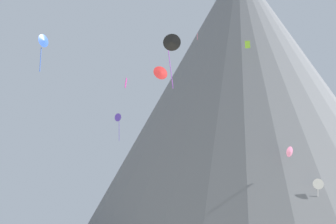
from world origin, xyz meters
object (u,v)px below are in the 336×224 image
kite_white_low (318,184)px  kite_blue_mid (44,42)px  kite_pink_mid (290,152)px  kite_lime_high (248,44)px  kite_gold_mid (285,156)px  kite_rainbow_high (197,37)px  kite_red_high (161,73)px  kite_violet_mid (247,138)px  kite_cyan_low (303,176)px  rock_massif (243,92)px  kite_magenta_mid (126,83)px  kite_black_mid (172,43)px  kite_indigo_mid (119,118)px

kite_white_low → kite_blue_mid: size_ratio=0.73×
kite_pink_mid → kite_lime_high: size_ratio=1.12×
kite_gold_mid → kite_lime_high: size_ratio=2.22×
kite_rainbow_high → kite_gold_mid: 27.33m
kite_white_low → kite_red_high: bearing=7.7°
kite_violet_mid → kite_rainbow_high: size_ratio=1.81×
kite_gold_mid → kite_pink_mid: (0.21, -3.62, 0.29)m
kite_rainbow_high → kite_white_low: 34.23m
kite_cyan_low → kite_pink_mid: bearing=-87.4°
kite_pink_mid → kite_blue_mid: 42.73m
rock_massif → kite_gold_mid: bearing=-81.6°
kite_white_low → kite_cyan_low: bearing=-84.9°
rock_massif → kite_pink_mid: 36.10m
kite_magenta_mid → kite_lime_high: bearing=1.6°
kite_red_high → kite_pink_mid: size_ratio=1.44×
kite_rainbow_high → kite_white_low: size_ratio=0.40×
rock_massif → kite_black_mid: 59.16m
kite_cyan_low → kite_black_mid: kite_black_mid is taller
kite_white_low → kite_black_mid: size_ratio=0.51×
kite_magenta_mid → kite_black_mid: kite_black_mid is taller
kite_lime_high → kite_indigo_mid: 28.92m
kite_blue_mid → kite_magenta_mid: bearing=7.6°
kite_gold_mid → kite_black_mid: 35.49m
kite_magenta_mid → kite_cyan_low: (28.78, 18.62, -12.35)m
kite_gold_mid → kite_blue_mid: (-31.32, -31.02, 9.27)m
kite_magenta_mid → kite_pink_mid: 28.58m
kite_rainbow_high → kite_indigo_mid: 21.20m
kite_indigo_mid → kite_cyan_low: bearing=-152.0°
kite_violet_mid → kite_rainbow_high: kite_rainbow_high is taller
kite_rainbow_high → kite_violet_mid: bearing=142.3°
kite_red_high → kite_gold_mid: size_ratio=0.73×
kite_pink_mid → kite_indigo_mid: 31.64m
kite_lime_high → kite_gold_mid: bearing=-7.8°
rock_massif → kite_violet_mid: size_ratio=43.60×
kite_gold_mid → kite_blue_mid: kite_blue_mid is taller
kite_white_low → kite_indigo_mid: 36.91m
kite_magenta_mid → kite_red_high: size_ratio=0.60×
rock_massif → kite_white_low: 39.93m
kite_violet_mid → kite_gold_mid: size_ratio=0.69×
kite_magenta_mid → kite_white_low: (29.05, 9.71, -14.29)m
kite_black_mid → kite_blue_mid: size_ratio=1.45×
rock_massif → kite_magenta_mid: (-20.88, -40.94, -9.20)m
kite_lime_high → kite_violet_mid: bearing=-58.2°
kite_gold_mid → kite_cyan_low: bearing=172.2°
kite_pink_mid → kite_black_mid: kite_black_mid is taller
kite_magenta_mid → kite_rainbow_high: 23.93m
kite_gold_mid → kite_pink_mid: size_ratio=1.98×
kite_rainbow_high → kite_red_high: (-6.10, -8.78, -9.67)m
kite_pink_mid → kite_white_low: (3.92, -0.41, -5.19)m
kite_pink_mid → kite_lime_high: bearing=68.3°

